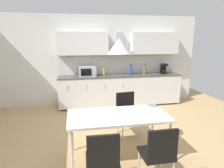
{
  "coord_description": "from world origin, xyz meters",
  "views": [
    {
      "loc": [
        -0.43,
        -3.44,
        1.91
      ],
      "look_at": [
        0.33,
        0.58,
        1.0
      ],
      "focal_mm": 32.0,
      "sensor_mm": 36.0,
      "label": 1
    }
  ],
  "objects": [
    {
      "name": "coffee_maker",
      "position": [
        2.22,
        2.17,
        1.05
      ],
      "size": [
        0.18,
        0.19,
        0.3
      ],
      "color": "black",
      "rests_on": "kitchen_counter"
    },
    {
      "name": "bottle_yellow",
      "position": [
        0.4,
        2.19,
        1.01
      ],
      "size": [
        0.06,
        0.06,
        0.27
      ],
      "color": "yellow",
      "rests_on": "kitchen_counter"
    },
    {
      "name": "ground_plane",
      "position": [
        0.0,
        0.0,
        -0.01
      ],
      "size": [
        8.27,
        7.36,
        0.02
      ],
      "primitive_type": "cube",
      "color": "tan"
    },
    {
      "name": "backsplash_tile",
      "position": [
        0.87,
        2.44,
        1.17
      ],
      "size": [
        3.54,
        0.02,
        0.53
      ],
      "primitive_type": "cube",
      "color": "silver",
      "rests_on": "kitchen_counter"
    },
    {
      "name": "chair_near_left",
      "position": [
        -0.14,
        -1.31,
        0.53
      ],
      "size": [
        0.41,
        0.41,
        0.87
      ],
      "color": "black",
      "rests_on": "ground_plane"
    },
    {
      "name": "upper_wall_cabinets",
      "position": [
        0.87,
        2.29,
        1.8
      ],
      "size": [
        3.54,
        0.4,
        0.63
      ],
      "color": "silver"
    },
    {
      "name": "pendant_lamp",
      "position": [
        0.22,
        -0.53,
        1.81
      ],
      "size": [
        0.32,
        0.32,
        0.22
      ],
      "primitive_type": "cone",
      "color": "silver"
    },
    {
      "name": "kitchen_counter",
      "position": [
        0.87,
        2.15,
        0.45
      ],
      "size": [
        3.56,
        0.64,
        0.9
      ],
      "color": "#333333",
      "rests_on": "ground_plane"
    },
    {
      "name": "microwave",
      "position": [
        -0.09,
        2.15,
        1.04
      ],
      "size": [
        0.48,
        0.35,
        0.28
      ],
      "color": "#ADADB2",
      "rests_on": "kitchen_counter"
    },
    {
      "name": "chair_far_right",
      "position": [
        0.57,
        0.25,
        0.53
      ],
      "size": [
        0.44,
        0.44,
        0.87
      ],
      "color": "black",
      "rests_on": "ground_plane"
    },
    {
      "name": "bottle_brown",
      "position": [
        1.6,
        2.15,
        1.04
      ],
      "size": [
        0.07,
        0.07,
        0.32
      ],
      "color": "brown",
      "rests_on": "kitchen_counter"
    },
    {
      "name": "bottle_blue",
      "position": [
        1.19,
        2.19,
        1.03
      ],
      "size": [
        0.08,
        0.08,
        0.31
      ],
      "color": "blue",
      "rests_on": "kitchen_counter"
    },
    {
      "name": "wall_back",
      "position": [
        0.0,
        2.5,
        1.3
      ],
      "size": [
        6.62,
        0.1,
        2.61
      ],
      "primitive_type": "cube",
      "color": "silver",
      "rests_on": "ground_plane"
    },
    {
      "name": "chair_near_right",
      "position": [
        0.57,
        -1.31,
        0.53
      ],
      "size": [
        0.4,
        0.4,
        0.87
      ],
      "color": "black",
      "rests_on": "ground_plane"
    },
    {
      "name": "dining_table",
      "position": [
        0.22,
        -0.53,
        0.7
      ],
      "size": [
        1.59,
        0.8,
        0.75
      ],
      "color": "silver",
      "rests_on": "ground_plane"
    }
  ]
}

